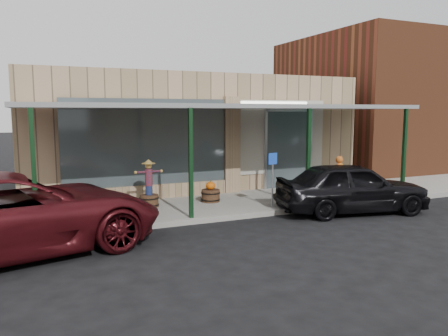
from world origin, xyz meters
name	(u,v)px	position (x,y,z in m)	size (l,w,h in m)	color
ground	(295,237)	(0.00, 0.00, 0.00)	(120.00, 120.00, 0.00)	black
sidewalk	(231,204)	(0.00, 3.60, 0.07)	(40.00, 3.20, 0.15)	gray
storefront	(183,132)	(0.00, 8.16, 2.09)	(12.00, 6.25, 4.20)	tan
awning	(232,108)	(0.00, 3.56, 3.01)	(12.00, 3.00, 3.04)	gray
block_buildings_near	(219,91)	(2.01, 9.20, 3.77)	(61.00, 8.00, 8.00)	brown
barrel_scarecrow	(149,191)	(-2.48, 3.87, 0.62)	(0.84, 0.59, 1.39)	#543321
barrel_pumpkin	(211,194)	(-0.57, 3.85, 0.39)	(0.63, 0.63, 0.66)	#543321
handicap_sign	(273,172)	(0.77, 2.40, 1.17)	(0.32, 0.10, 1.58)	gray
parked_sedan	(352,187)	(2.85, 1.46, 0.74)	(4.60, 2.57, 1.58)	black
car_maroon	(11,213)	(-5.98, 1.27, 0.85)	(2.82, 6.13, 1.70)	#490E13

